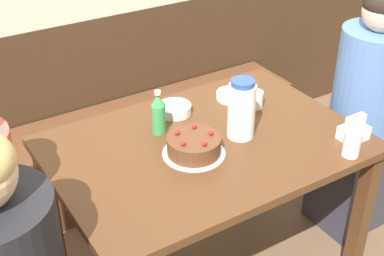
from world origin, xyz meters
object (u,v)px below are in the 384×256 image
Objects in this scene: bowl_rice_small at (175,109)px; glass_water_tall at (255,100)px; glass_tumbler_short at (352,144)px; bowl_soup_white at (231,95)px; water_pitcher at (242,109)px; soju_bottle at (158,113)px; bench_seat at (123,152)px; person_pale_blue_shirt at (363,122)px; napkin_holder at (354,131)px; birthday_cake at (194,146)px.

bowl_rice_small is 1.87× the size of glass_water_tall.
glass_tumbler_short is (0.08, -0.49, 0.01)m from glass_water_tall.
glass_tumbler_short reaches higher than bowl_soup_white.
bowl_soup_white is at bearing 108.47° from glass_water_tall.
soju_bottle is (-0.26, 0.19, -0.03)m from water_pitcher.
bench_seat is 0.91m from soju_bottle.
bowl_rice_small is (0.13, 0.10, -0.07)m from soju_bottle.
glass_tumbler_short is (0.12, -0.60, 0.03)m from bowl_soup_white.
water_pitcher is 0.33m from soju_bottle.
person_pale_blue_shirt is (0.53, -0.17, -0.20)m from glass_water_tall.
glass_tumbler_short is (0.53, -0.53, -0.04)m from soju_bottle.
person_pale_blue_shirt is at bearing -1.21° from water_pitcher.
soju_bottle is at bearing -169.45° from bowl_soup_white.
bowl_rice_small reaches higher than bowl_soup_white.
napkin_holder reaches higher than bowl_rice_small.
bench_seat is 18.93× the size of napkin_holder.
bench_seat is 0.96m from glass_water_tall.
water_pitcher is at bearing -119.08° from bowl_soup_white.
soju_bottle is at bearing -143.28° from bowl_rice_small.
birthday_cake reaches higher than bowl_rice_small.
bench_seat is at bearing 109.14° from glass_tumbler_short.
birthday_cake is at bearing -107.33° from bowl_rice_small.
soju_bottle is at bearing -100.23° from bench_seat.
napkin_holder is at bearing -68.03° from bowl_soup_white.
napkin_holder reaches higher than bench_seat.
water_pitcher reaches higher than birthday_cake.
bowl_soup_white is at bearing 101.22° from glass_tumbler_short.
birthday_cake is at bearing -176.40° from water_pitcher.
birthday_cake is 0.22m from soju_bottle.
bowl_soup_white reaches higher than bench_seat.
water_pitcher is at bearing 144.72° from napkin_holder.
glass_tumbler_short is (-0.09, -0.08, 0.01)m from napkin_holder.
bowl_rice_small is at bearing 132.13° from napkin_holder.
water_pitcher is 1.78× the size of bowl_soup_white.
bowl_rice_small is (-0.13, 0.29, -0.10)m from water_pitcher.
glass_water_tall is at bearing -17.49° from person_pale_blue_shirt.
napkin_holder is 0.57m from bowl_soup_white.
soju_bottle is 1.89× the size of glass_tumbler_short.
bowl_soup_white is 1.82× the size of glass_water_tall.
bowl_rice_small is (-0.50, 0.55, -0.02)m from napkin_holder.
glass_tumbler_short is at bearing -57.17° from bowl_rice_small.
soju_bottle is (-0.04, 0.21, 0.05)m from birthday_cake.
soju_bottle reaches higher than bowl_soup_white.
person_pale_blue_shirt is (0.72, -0.02, -0.28)m from water_pitcher.
glass_water_tall is 0.59m from person_pale_blue_shirt.
water_pitcher is at bearing -36.22° from soju_bottle.
napkin_holder is 0.09× the size of person_pale_blue_shirt.
napkin_holder is at bearing -65.59° from bench_seat.
soju_bottle is 1.35× the size of bowl_soup_white.
napkin_holder reaches higher than glass_water_tall.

